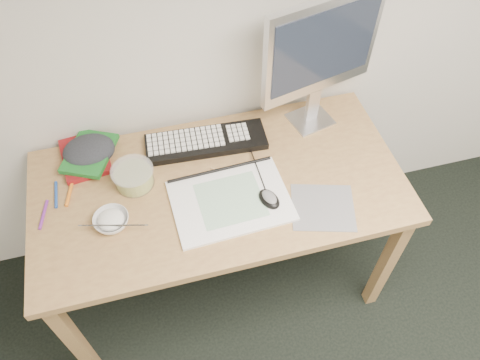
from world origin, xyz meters
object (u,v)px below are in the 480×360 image
object	(u,v)px
sketchpad	(231,201)
monitor	(321,51)
desk	(220,197)
rice_bowl	(112,221)
keyboard	(206,142)

from	to	relation	value
sketchpad	monitor	bearing A→B (deg)	34.95
desk	monitor	world-z (taller)	monitor
rice_bowl	monitor	bearing A→B (deg)	20.10
rice_bowl	keyboard	bearing A→B (deg)	35.66
keyboard	monitor	xyz separation A→B (m)	(0.45, 0.02, 0.33)
monitor	rice_bowl	world-z (taller)	monitor
sketchpad	keyboard	distance (m)	0.30
desk	monitor	bearing A→B (deg)	27.61
keyboard	monitor	distance (m)	0.56
keyboard	monitor	bearing A→B (deg)	6.53
sketchpad	rice_bowl	size ratio (longest dim) A/B	3.40
sketchpad	monitor	xyz separation A→B (m)	(0.43, 0.33, 0.34)
sketchpad	rice_bowl	bearing A→B (deg)	175.84
keyboard	monitor	size ratio (longest dim) A/B	0.86
sketchpad	keyboard	size ratio (longest dim) A/B	0.88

